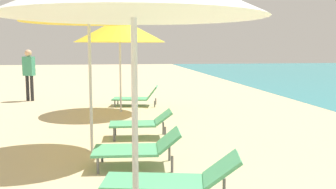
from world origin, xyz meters
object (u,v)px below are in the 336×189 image
at_px(lounger_third_inland, 139,148).
at_px(person_walking_mid, 29,70).
at_px(lounger_third_shoreside, 142,122).
at_px(lounger_farthest_shoreside, 137,97).
at_px(lounger_second_shoreside, 173,179).
at_px(umbrella_third, 89,7).
at_px(umbrella_farthest, 120,30).

relative_size(lounger_third_inland, person_walking_mid, 0.79).
distance_m(lounger_third_shoreside, person_walking_mid, 6.76).
distance_m(lounger_farthest_shoreside, person_walking_mid, 3.96).
height_order(lounger_second_shoreside, person_walking_mid, person_walking_mid).
distance_m(lounger_third_inland, person_walking_mid, 8.36).
relative_size(umbrella_third, person_walking_mid, 1.61).
bearing_deg(lounger_third_shoreside, lounger_second_shoreside, 95.20).
bearing_deg(umbrella_third, lounger_second_shoreside, -65.73).
relative_size(umbrella_third, lounger_third_inland, 2.03).
bearing_deg(person_walking_mid, lounger_third_shoreside, 51.72).
distance_m(umbrella_third, umbrella_farthest, 4.09).
bearing_deg(person_walking_mid, lounger_second_shoreside, 42.64).
relative_size(lounger_third_shoreside, lounger_third_inland, 0.94).
bearing_deg(person_walking_mid, umbrella_farthest, 69.51).
bearing_deg(lounger_third_shoreside, person_walking_mid, -56.98).
bearing_deg(umbrella_farthest, person_walking_mid, 137.59).
xyz_separation_m(umbrella_third, person_walking_mid, (-2.40, 6.78, -1.42)).
bearing_deg(lounger_third_inland, umbrella_farthest, -83.65).
distance_m(umbrella_third, lounger_third_shoreside, 2.54).
relative_size(lounger_third_shoreside, lounger_farthest_shoreside, 0.86).
bearing_deg(lounger_third_inland, lounger_third_shoreside, -91.32).
bearing_deg(lounger_third_inland, umbrella_third, -46.64).
height_order(lounger_third_inland, lounger_farthest_shoreside, lounger_farthest_shoreside).
relative_size(lounger_second_shoreside, person_walking_mid, 0.97).
xyz_separation_m(lounger_second_shoreside, lounger_farthest_shoreside, (0.07, 7.50, -0.02)).
bearing_deg(lounger_second_shoreside, lounger_third_inland, -65.72).
xyz_separation_m(lounger_third_inland, person_walking_mid, (-3.14, 7.71, 0.75)).
xyz_separation_m(lounger_second_shoreside, lounger_third_inland, (-0.31, 1.41, 0.01)).
distance_m(lounger_third_shoreside, umbrella_farthest, 3.68).
bearing_deg(umbrella_farthest, umbrella_third, -98.42).
height_order(umbrella_third, lounger_third_inland, umbrella_third).
xyz_separation_m(umbrella_third, lounger_third_shoreside, (0.94, 0.95, -2.16)).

